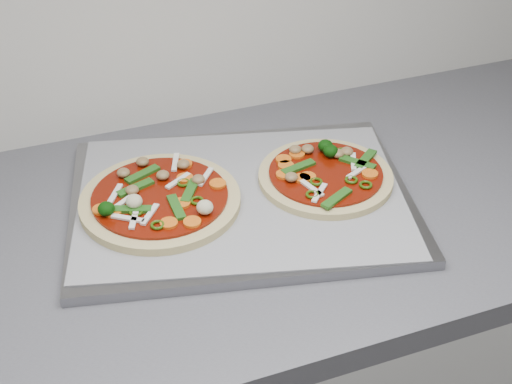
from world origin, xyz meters
name	(u,v)px	position (x,y,z in m)	size (l,w,h in m)	color
baking_tray	(241,200)	(0.47, 1.32, 0.91)	(0.50, 0.37, 0.02)	gray
parchment	(241,195)	(0.47, 1.32, 0.92)	(0.48, 0.35, 0.00)	gray
pizza_left	(160,199)	(0.35, 1.34, 0.93)	(0.32, 0.32, 0.04)	#CCB97E
pizza_right	(325,174)	(0.61, 1.31, 0.93)	(0.24, 0.24, 0.04)	#CCB97E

